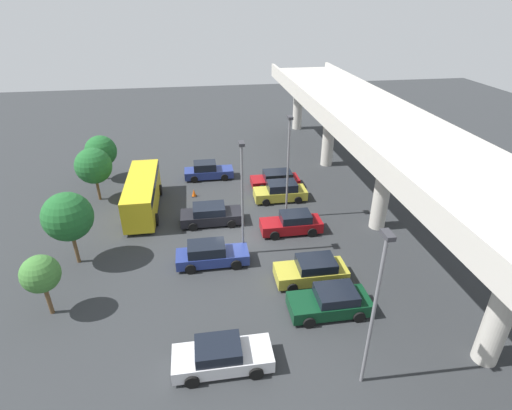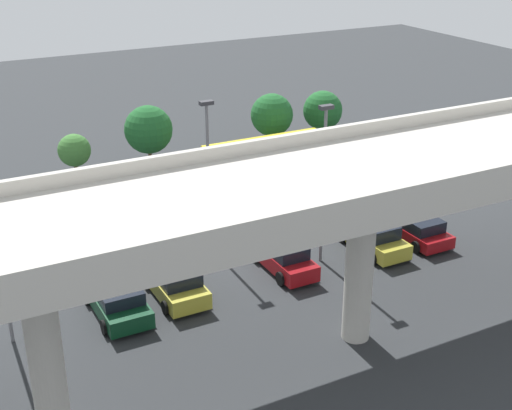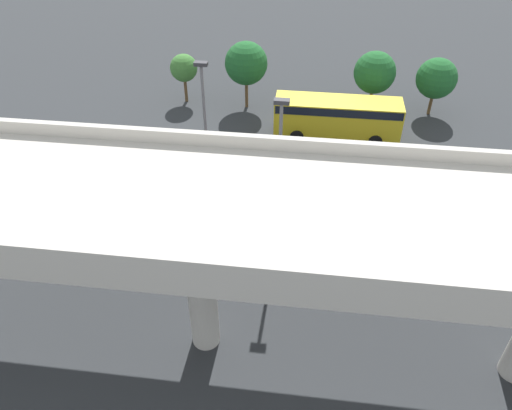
# 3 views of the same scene
# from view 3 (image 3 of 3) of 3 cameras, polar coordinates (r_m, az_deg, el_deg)

# --- Properties ---
(ground_plane) EXTENTS (110.58, 110.58, 0.00)m
(ground_plane) POSITION_cam_3_polar(r_m,az_deg,el_deg) (30.69, -1.45, 1.97)
(ground_plane) COLOR #2D3033
(highway_overpass) EXTENTS (52.80, 7.18, 8.41)m
(highway_overpass) POSITION_cam_3_polar(r_m,az_deg,el_deg) (17.72, -7.06, -1.48)
(highway_overpass) COLOR #BCB7AD
(highway_overpass) RESTS_ON ground_plane
(parked_car_0) EXTENTS (2.03, 4.70, 1.67)m
(parked_car_0) POSITION_cam_3_polar(r_m,az_deg,el_deg) (31.95, 19.37, 2.83)
(parked_car_0) COLOR navy
(parked_car_0) RESTS_ON ground_plane
(parked_car_1) EXTENTS (2.22, 4.46, 1.46)m
(parked_car_1) POSITION_cam_3_polar(r_m,az_deg,el_deg) (26.61, 15.37, -4.48)
(parked_car_1) COLOR maroon
(parked_car_1) RESTS_ON ground_plane
(parked_car_2) EXTENTS (2.14, 4.55, 1.67)m
(parked_car_2) POSITION_cam_3_polar(r_m,az_deg,el_deg) (26.30, 9.28, -3.75)
(parked_car_2) COLOR gold
(parked_car_2) RESTS_ON ground_plane
(parked_car_3) EXTENTS (2.20, 4.79, 1.55)m
(parked_car_3) POSITION_cam_3_polar(r_m,az_deg,el_deg) (31.25, 3.57, 4.29)
(parked_car_3) COLOR black
(parked_car_3) RESTS_ON ground_plane
(parked_car_4) EXTENTS (1.99, 4.61, 1.60)m
(parked_car_4) POSITION_cam_3_polar(r_m,az_deg,el_deg) (26.69, -2.36, -2.52)
(parked_car_4) COLOR maroon
(parked_car_4) RESTS_ON ground_plane
(parked_car_5) EXTENTS (1.99, 4.81, 1.61)m
(parked_car_5) POSITION_cam_3_polar(r_m,az_deg,el_deg) (32.17, -6.11, 5.28)
(parked_car_5) COLOR navy
(parked_car_5) RESTS_ON ground_plane
(parked_car_6) EXTENTS (2.19, 4.49, 1.58)m
(parked_car_6) POSITION_cam_3_polar(r_m,az_deg,el_deg) (28.16, -14.15, -1.35)
(parked_car_6) COLOR gold
(parked_car_6) RESTS_ON ground_plane
(parked_car_7) EXTENTS (2.26, 4.59, 1.53)m
(parked_car_7) POSITION_cam_3_polar(r_m,az_deg,el_deg) (29.09, -19.69, -1.23)
(parked_car_7) COLOR #0C381E
(parked_car_7) RESTS_ON ground_plane
(parked_car_8) EXTENTS (2.13, 4.83, 1.50)m
(parked_car_8) POSITION_cam_3_polar(r_m,az_deg,el_deg) (34.92, -19.93, 5.80)
(parked_car_8) COLOR silver
(parked_car_8) RESTS_ON ground_plane
(shuttle_bus) EXTENTS (8.65, 2.62, 2.80)m
(shuttle_bus) POSITION_cam_3_polar(r_m,az_deg,el_deg) (35.45, 9.29, 10.05)
(shuttle_bus) COLOR gold
(shuttle_bus) RESTS_ON ground_plane
(lamp_post_near_aisle) EXTENTS (0.70, 0.35, 8.18)m
(lamp_post_near_aisle) POSITION_cam_3_polar(r_m,az_deg,el_deg) (28.01, -5.86, 9.51)
(lamp_post_near_aisle) COLOR slate
(lamp_post_near_aisle) RESTS_ON ground_plane
(lamp_post_mid_lot) EXTENTS (0.70, 0.35, 8.37)m
(lamp_post_mid_lot) POSITION_cam_3_polar(r_m,az_deg,el_deg) (23.92, 2.70, 4.46)
(lamp_post_mid_lot) COLOR slate
(lamp_post_mid_lot) RESTS_ON ground_plane
(tree_front_left) EXTENTS (2.95, 2.95, 4.35)m
(tree_front_left) POSITION_cam_3_polar(r_m,az_deg,el_deg) (39.80, 19.93, 13.44)
(tree_front_left) COLOR brown
(tree_front_left) RESTS_ON ground_plane
(tree_front_centre) EXTENTS (3.06, 3.06, 4.73)m
(tree_front_centre) POSITION_cam_3_polar(r_m,az_deg,el_deg) (38.68, 13.41, 14.51)
(tree_front_centre) COLOR brown
(tree_front_centre) RESTS_ON ground_plane
(tree_front_right) EXTENTS (3.19, 3.19, 5.14)m
(tree_front_right) POSITION_cam_3_polar(r_m,az_deg,el_deg) (38.35, -1.13, 15.88)
(tree_front_right) COLOR brown
(tree_front_right) RESTS_ON ground_plane
(tree_front_far_right) EXTENTS (2.10, 2.10, 3.82)m
(tree_front_far_right) POSITION_cam_3_polar(r_m,az_deg,el_deg) (39.93, -8.26, 15.22)
(tree_front_far_right) COLOR brown
(tree_front_far_right) RESTS_ON ground_plane
(traffic_cone) EXTENTS (0.44, 0.44, 0.70)m
(traffic_cone) POSITION_cam_3_polar(r_m,az_deg,el_deg) (32.71, 12.36, 4.25)
(traffic_cone) COLOR black
(traffic_cone) RESTS_ON ground_plane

